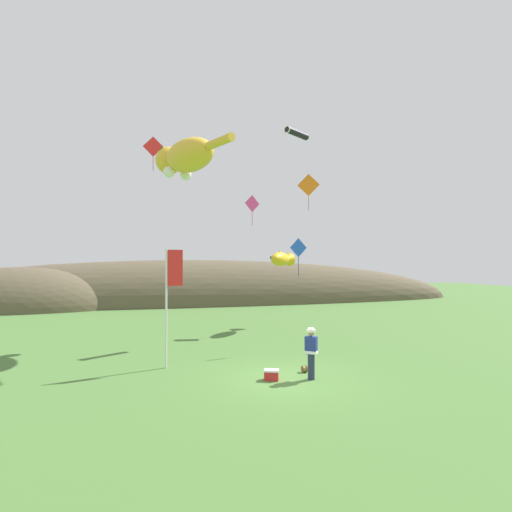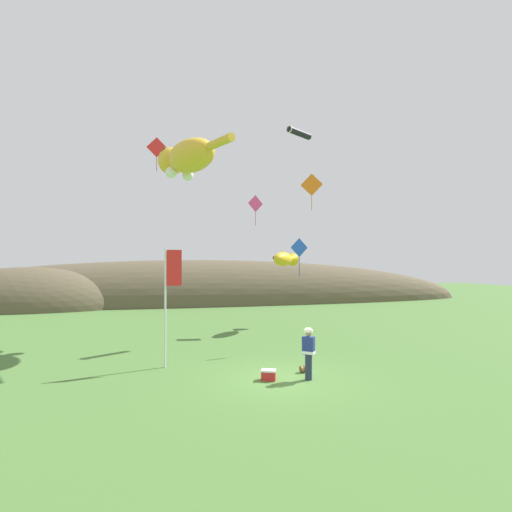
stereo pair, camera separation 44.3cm
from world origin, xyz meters
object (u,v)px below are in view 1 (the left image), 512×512
at_px(festival_attendant, 311,352).
at_px(festival_banner_pole, 170,289).
at_px(kite_spool, 304,369).
at_px(kite_diamond_orange, 308,185).
at_px(kite_fish_windsock, 282,259).
at_px(kite_diamond_red, 153,147).
at_px(kite_diamond_blue, 298,248).
at_px(picnic_cooler, 271,375).
at_px(kite_tube_streamer, 297,133).
at_px(kite_diamond_pink, 252,204).
at_px(kite_giant_cat, 185,157).

relative_size(festival_attendant, festival_banner_pole, 0.39).
height_order(kite_spool, kite_diamond_orange, kite_diamond_orange).
relative_size(kite_fish_windsock, kite_diamond_red, 1.43).
distance_m(kite_diamond_red, kite_diamond_orange, 10.16).
bearing_deg(festival_attendant, kite_diamond_blue, 73.54).
bearing_deg(kite_diamond_blue, picnic_cooler, -121.11).
bearing_deg(kite_fish_windsock, kite_diamond_orange, -5.82).
xyz_separation_m(festival_attendant, festival_banner_pole, (-4.63, 2.88, 2.06)).
height_order(festival_banner_pole, kite_tube_streamer, kite_tube_streamer).
relative_size(kite_diamond_blue, kite_diamond_pink, 0.88).
height_order(kite_diamond_red, kite_diamond_orange, kite_diamond_red).
bearing_deg(kite_giant_cat, festival_banner_pole, -100.75).
xyz_separation_m(festival_attendant, kite_spool, (0.11, 0.91, -0.83)).
xyz_separation_m(picnic_cooler, kite_diamond_blue, (2.81, 4.66, 4.56)).
xyz_separation_m(picnic_cooler, kite_diamond_red, (-3.84, 12.79, 11.25)).
relative_size(kite_fish_windsock, kite_tube_streamer, 1.71).
xyz_separation_m(kite_giant_cat, kite_fish_windsock, (6.28, 2.70, -5.26)).
xyz_separation_m(kite_spool, kite_tube_streamer, (2.68, 7.69, 11.43)).
bearing_deg(kite_tube_streamer, kite_diamond_pink, 110.15).
bearing_deg(kite_tube_streamer, kite_diamond_orange, 52.33).
relative_size(picnic_cooler, kite_diamond_orange, 0.25).
height_order(picnic_cooler, kite_diamond_blue, kite_diamond_blue).
bearing_deg(festival_attendant, kite_fish_windsock, 76.26).
xyz_separation_m(kite_tube_streamer, kite_diamond_pink, (-1.55, 4.23, -3.53)).
relative_size(kite_spool, festival_banner_pole, 0.05).
xyz_separation_m(kite_spool, kite_giant_cat, (-3.74, 7.24, 9.45)).
bearing_deg(kite_diamond_pink, kite_spool, -95.40).
xyz_separation_m(kite_fish_windsock, kite_diamond_pink, (-1.42, 1.98, 3.71)).
height_order(kite_fish_windsock, kite_diamond_orange, kite_diamond_orange).
bearing_deg(festival_attendant, kite_diamond_orange, 67.66).
xyz_separation_m(kite_fish_windsock, kite_diamond_red, (-7.84, 2.23, 7.12)).
bearing_deg(kite_diamond_red, kite_spool, -66.48).
distance_m(picnic_cooler, kite_diamond_blue, 7.10).
bearing_deg(kite_tube_streamer, kite_diamond_red, 150.70).
bearing_deg(kite_giant_cat, kite_fish_windsock, 23.29).
bearing_deg(festival_banner_pole, festival_attendant, -31.86).
bearing_deg(kite_fish_windsock, kite_tube_streamer, -86.60).
height_order(festival_attendant, festival_banner_pole, festival_banner_pole).
bearing_deg(kite_fish_windsock, festival_attendant, -103.74).
bearing_deg(festival_attendant, kite_diamond_red, 111.64).
distance_m(kite_diamond_red, kite_diamond_blue, 12.45).
bearing_deg(kite_diamond_pink, kite_fish_windsock, -54.41).
height_order(kite_spool, picnic_cooler, picnic_cooler).
bearing_deg(festival_banner_pole, kite_giant_cat, 79.25).
relative_size(picnic_cooler, festival_banner_pole, 0.13).
bearing_deg(kite_fish_windsock, picnic_cooler, -110.75).
xyz_separation_m(kite_tube_streamer, kite_diamond_blue, (-1.33, -3.66, -6.81)).
xyz_separation_m(kite_spool, kite_fish_windsock, (2.54, 9.94, 4.19)).
distance_m(festival_banner_pole, kite_giant_cat, 8.48).
distance_m(kite_giant_cat, kite_tube_streamer, 6.73).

